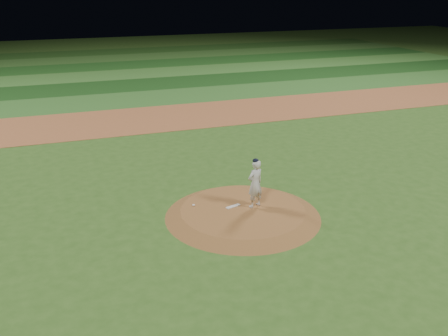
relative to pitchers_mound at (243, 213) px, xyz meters
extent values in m
plane|color=#325A1D|center=(0.00, 0.00, -0.12)|extent=(120.00, 120.00, 0.00)
cube|color=#9E5931|center=(0.00, 14.00, -0.12)|extent=(70.00, 6.00, 0.02)
cube|color=#306826|center=(0.00, 19.50, -0.12)|extent=(70.00, 5.00, 0.02)
cube|color=#174215|center=(0.00, 24.50, -0.12)|extent=(70.00, 5.00, 0.02)
cube|color=#38752A|center=(0.00, 29.50, -0.12)|extent=(70.00, 5.00, 0.02)
cube|color=#1C4D18|center=(0.00, 34.50, -0.12)|extent=(70.00, 5.00, 0.02)
cube|color=#326324|center=(0.00, 39.50, -0.12)|extent=(70.00, 5.00, 0.02)
cube|color=#214B18|center=(0.00, 44.50, -0.12)|extent=(70.00, 5.00, 0.02)
cone|color=brown|center=(0.00, 0.00, 0.00)|extent=(5.50, 5.50, 0.25)
cube|color=silver|center=(-0.25, 0.33, 0.14)|extent=(0.58, 0.30, 0.03)
ellipsoid|color=white|center=(-1.55, 0.88, 0.15)|extent=(0.11, 0.11, 0.06)
imported|color=silver|center=(0.49, 0.09, 1.01)|extent=(0.75, 0.62, 1.76)
ellipsoid|color=black|center=(0.49, 0.09, 1.87)|extent=(0.22, 0.22, 0.15)
camera|label=1|loc=(-5.91, -14.79, 7.75)|focal=40.00mm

